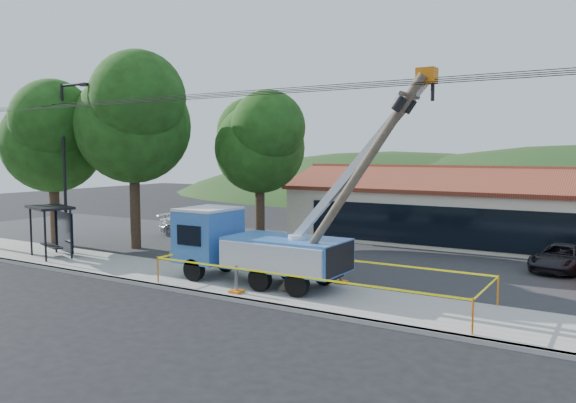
# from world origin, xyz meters

# --- Properties ---
(ground) EXTENTS (120.00, 120.00, 0.00)m
(ground) POSITION_xyz_m (0.00, 0.00, 0.00)
(ground) COLOR black
(ground) RESTS_ON ground
(curb) EXTENTS (60.00, 0.25, 0.15)m
(curb) POSITION_xyz_m (0.00, 2.10, 0.07)
(curb) COLOR gray
(curb) RESTS_ON ground
(sidewalk) EXTENTS (60.00, 4.00, 0.15)m
(sidewalk) POSITION_xyz_m (0.00, 4.00, 0.07)
(sidewalk) COLOR gray
(sidewalk) RESTS_ON ground
(parking_lot) EXTENTS (60.00, 12.00, 0.10)m
(parking_lot) POSITION_xyz_m (0.00, 12.00, 0.05)
(parking_lot) COLOR #28282B
(parking_lot) RESTS_ON ground
(strip_mall) EXTENTS (22.50, 8.53, 4.67)m
(strip_mall) POSITION_xyz_m (4.00, 19.98, 1.88)
(strip_mall) COLOR beige
(strip_mall) RESTS_ON ground
(streetlight) EXTENTS (2.13, 0.22, 9.00)m
(streetlight) POSITION_xyz_m (-13.78, 5.00, 5.30)
(streetlight) COLOR black
(streetlight) RESTS_ON ground
(tree_west_near) EXTENTS (7.56, 6.72, 10.80)m
(tree_west_near) POSITION_xyz_m (-12.00, 8.00, 7.52)
(tree_west_near) COLOR #332316
(tree_west_near) RESTS_ON ground
(tree_west_far) EXTENTS (6.84, 6.08, 9.48)m
(tree_west_far) POSITION_xyz_m (-17.00, 6.50, 6.54)
(tree_west_far) COLOR #332316
(tree_west_far) RESTS_ON ground
(tree_lot) EXTENTS (6.30, 5.60, 8.94)m
(tree_lot) POSITION_xyz_m (-7.00, 13.00, 6.21)
(tree_lot) COLOR #332316
(tree_lot) RESTS_ON ground
(hill_west) EXTENTS (78.40, 56.00, 28.00)m
(hill_west) POSITION_xyz_m (-15.00, 55.00, 0.00)
(hill_west) COLOR #163714
(hill_west) RESTS_ON ground
(utility_truck) EXTENTS (10.93, 3.96, 8.05)m
(utility_truck) POSITION_xyz_m (-1.44, 4.44, 1.72)
(utility_truck) COLOR black
(utility_truck) RESTS_ON ground
(leaning_pole) EXTENTS (5.64, 1.74, 7.98)m
(leaning_pole) POSITION_xyz_m (3.22, 3.87, 4.46)
(leaning_pole) COLOR #4D3D32
(leaning_pole) RESTS_ON ground
(bus_shelter) EXTENTS (3.06, 2.39, 2.59)m
(bus_shelter) POSITION_xyz_m (-13.43, 3.84, 2.05)
(bus_shelter) COLOR black
(bus_shelter) RESTS_ON ground
(caution_tape) EXTENTS (12.58, 3.69, 1.07)m
(caution_tape) POSITION_xyz_m (1.49, 4.15, 0.95)
(caution_tape) COLOR orange
(caution_tape) RESTS_ON ground
(car_silver) EXTENTS (3.89, 4.65, 1.50)m
(car_silver) POSITION_xyz_m (-9.98, 11.61, 0.00)
(car_silver) COLOR #ABAFB3
(car_silver) RESTS_ON ground
(car_white) EXTENTS (4.99, 2.56, 1.39)m
(car_white) POSITION_xyz_m (-12.25, 13.26, 0.00)
(car_white) COLOR silver
(car_white) RESTS_ON ground
(car_dark) EXTENTS (2.73, 4.56, 1.19)m
(car_dark) POSITION_xyz_m (9.00, 13.83, 0.00)
(car_dark) COLOR black
(car_dark) RESTS_ON ground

